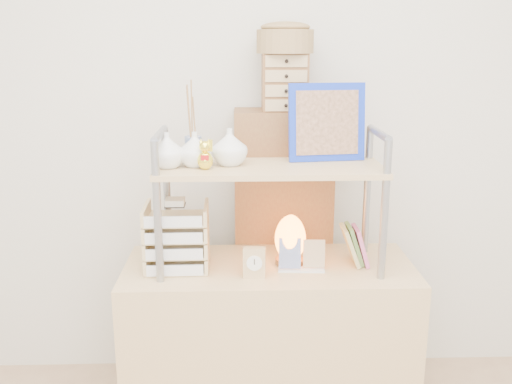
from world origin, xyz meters
TOP-DOWN VIEW (x-y plane):
  - room_shell at (0.00, 0.39)m, footprint 3.42×3.41m
  - desk at (0.00, 1.20)m, footprint 1.20×0.50m
  - cabinet at (0.08, 1.57)m, footprint 0.45×0.24m
  - hutch at (-0.07, 1.21)m, footprint 0.92×0.34m
  - letter_tray at (-0.38, 1.18)m, footprint 0.25×0.23m
  - salt_lamp at (0.09, 1.21)m, footprint 0.14×0.13m
  - desk_clock at (-0.07, 1.08)m, footprint 0.09×0.04m
  - postcard_stand at (0.13, 1.14)m, footprint 0.19×0.06m
  - drawer_chest at (0.08, 1.55)m, footprint 0.20×0.16m
  - woven_basket at (0.08, 1.55)m, footprint 0.25×0.25m

SIDE VIEW (x-z plane):
  - desk at x=0.00m, z-range 0.00..0.75m
  - cabinet at x=0.08m, z-range 0.00..1.35m
  - postcard_stand at x=0.13m, z-range 0.72..0.86m
  - desk_clock at x=-0.07m, z-range 0.75..0.87m
  - salt_lamp at x=0.09m, z-range 0.75..0.97m
  - letter_tray at x=-0.38m, z-range 0.72..1.02m
  - hutch at x=-0.07m, z-range 0.82..1.55m
  - drawer_chest at x=0.08m, z-range 1.35..1.60m
  - woven_basket at x=0.08m, z-range 1.60..1.70m
  - room_shell at x=0.00m, z-range 0.39..3.00m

